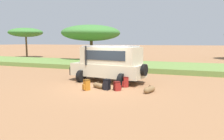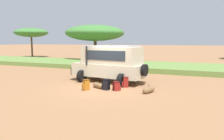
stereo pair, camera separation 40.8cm
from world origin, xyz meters
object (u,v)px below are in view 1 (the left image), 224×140
at_px(backpack_near_rear_wheel, 117,86).
at_px(safari_vehicle, 109,63).
at_px(backpack_outermost, 87,85).
at_px(duffel_bag_soft_canvas, 149,90).
at_px(backpack_beside_front_wheel, 107,85).
at_px(duffel_bag_low_black_case, 98,86).
at_px(acacia_tree_left_mid, 91,33).
at_px(backpack_cluster_center, 125,82).
at_px(acacia_tree_far_left, 26,33).

bearing_deg(backpack_near_rear_wheel, safari_vehicle, 121.78).
distance_m(backpack_outermost, duffel_bag_soft_canvas, 3.47).
relative_size(backpack_beside_front_wheel, duffel_bag_low_black_case, 0.79).
xyz_separation_m(backpack_near_rear_wheel, duffel_bag_low_black_case, (-1.23, 0.17, -0.09)).
xyz_separation_m(safari_vehicle, backpack_beside_front_wheel, (0.78, -2.29, -1.00)).
distance_m(safari_vehicle, duffel_bag_soft_canvas, 3.95).
bearing_deg(acacia_tree_left_mid, duffel_bag_soft_canvas, -53.64).
distance_m(backpack_outermost, acacia_tree_left_mid, 18.16).
xyz_separation_m(backpack_cluster_center, backpack_outermost, (-1.74, -1.59, -0.01)).
xyz_separation_m(backpack_outermost, duffel_bag_soft_canvas, (3.39, 0.73, -0.13)).
bearing_deg(safari_vehicle, backpack_near_rear_wheel, -58.22).
height_order(backpack_outermost, duffel_bag_soft_canvas, backpack_outermost).
distance_m(duffel_bag_soft_canvas, acacia_tree_left_mid, 19.30).
height_order(safari_vehicle, acacia_tree_left_mid, acacia_tree_left_mid).
bearing_deg(safari_vehicle, backpack_outermost, -94.62).
bearing_deg(backpack_cluster_center, backpack_near_rear_wheel, -96.83).
relative_size(safari_vehicle, backpack_beside_front_wheel, 8.92).
xyz_separation_m(backpack_beside_front_wheel, backpack_outermost, (-1.01, -0.51, -0.01)).
relative_size(backpack_cluster_center, acacia_tree_left_mid, 0.07).
bearing_deg(duffel_bag_soft_canvas, backpack_cluster_center, 152.39).
relative_size(backpack_cluster_center, backpack_near_rear_wheel, 1.24).
relative_size(backpack_cluster_center, duffel_bag_soft_canvas, 0.69).
distance_m(backpack_beside_front_wheel, backpack_cluster_center, 1.30).
bearing_deg(duffel_bag_low_black_case, acacia_tree_far_left, 140.90).
height_order(backpack_beside_front_wheel, backpack_near_rear_wheel, backpack_beside_front_wheel).
height_order(safari_vehicle, backpack_cluster_center, safari_vehicle).
xyz_separation_m(backpack_cluster_center, acacia_tree_far_left, (-22.91, 16.65, 3.89)).
bearing_deg(acacia_tree_left_mid, duffel_bag_low_black_case, -61.67).
xyz_separation_m(backpack_beside_front_wheel, backpack_near_rear_wheel, (0.60, 0.05, -0.05)).
relative_size(backpack_beside_front_wheel, backpack_outermost, 1.02).
bearing_deg(backpack_cluster_center, duffel_bag_low_black_case, -147.51).
relative_size(backpack_near_rear_wheel, acacia_tree_left_mid, 0.06).
height_order(duffel_bag_low_black_case, acacia_tree_far_left, acacia_tree_far_left).
relative_size(duffel_bag_soft_canvas, acacia_tree_left_mid, 0.11).
bearing_deg(duffel_bag_soft_canvas, duffel_bag_low_black_case, 179.98).
bearing_deg(backpack_near_rear_wheel, backpack_outermost, -160.94).
relative_size(backpack_cluster_center, acacia_tree_far_left, 0.11).
distance_m(backpack_cluster_center, backpack_outermost, 2.35).
bearing_deg(duffel_bag_soft_canvas, acacia_tree_left_mid, 126.36).
height_order(backpack_cluster_center, duffel_bag_low_black_case, backpack_cluster_center).
height_order(backpack_near_rear_wheel, acacia_tree_left_mid, acacia_tree_left_mid).
bearing_deg(backpack_beside_front_wheel, duffel_bag_soft_canvas, 5.19).
height_order(duffel_bag_low_black_case, acacia_tree_left_mid, acacia_tree_left_mid).
bearing_deg(backpack_cluster_center, duffel_bag_soft_canvas, -27.61).
bearing_deg(backpack_outermost, duffel_bag_low_black_case, 62.34).
relative_size(backpack_outermost, acacia_tree_left_mid, 0.07).
bearing_deg(duffel_bag_low_black_case, backpack_outermost, -117.66).
bearing_deg(acacia_tree_far_left, backpack_beside_front_wheel, -38.64).
distance_m(safari_vehicle, duffel_bag_low_black_case, 2.37).
distance_m(backpack_cluster_center, acacia_tree_far_left, 28.58).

